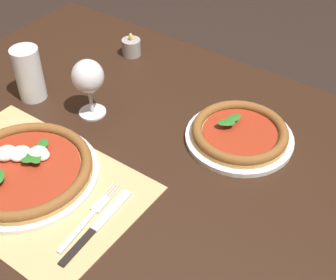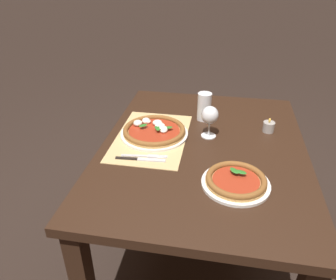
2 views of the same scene
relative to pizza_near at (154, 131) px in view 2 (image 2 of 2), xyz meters
The scene contains 10 objects.
ground_plane 0.80m from the pizza_near, 76.58° to the left, with size 24.00×24.00×0.00m, color black.
dining_table 0.28m from the pizza_near, 76.58° to the left, with size 1.20×0.92×0.74m.
paper_placemat 0.03m from the pizza_near, 19.74° to the right, with size 0.50×0.33×0.00m, color tan.
pizza_near is the anchor object (origin of this frame).
pizza_far 0.50m from the pizza_near, 49.99° to the left, with size 0.26×0.26×0.04m.
wine_glass 0.27m from the pizza_near, 97.64° to the left, with size 0.08×0.08×0.16m.
pint_glass 0.31m from the pizza_near, 134.04° to the left, with size 0.07×0.07×0.15m.
fork 0.20m from the pizza_near, ahead, with size 0.04×0.20×0.00m.
knife 0.22m from the pizza_near, ahead, with size 0.03×0.22×0.01m.
votive_candle 0.56m from the pizza_near, 103.91° to the left, with size 0.06×0.06×0.07m.
Camera 2 is at (1.28, 0.07, 1.51)m, focal length 35.00 mm.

